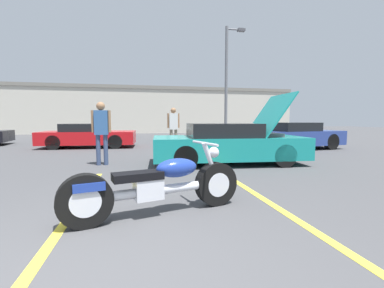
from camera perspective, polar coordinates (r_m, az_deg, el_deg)
The scene contains 11 objects.
ground_plane at distance 2.42m, azimuth -24.03°, elevation -26.84°, with size 80.00×80.00×0.00m, color #474749.
parking_stripe_foreground at distance 4.14m, azimuth -24.61°, elevation -12.97°, with size 0.12×4.85×0.01m, color yellow.
parking_stripe_middle at distance 4.48m, azimuth 14.85°, elevation -11.23°, with size 0.12×4.85×0.01m, color yellow.
far_building at distance 26.31m, azimuth -12.99°, elevation 7.62°, with size 32.00×4.20×4.40m.
light_pole at distance 16.07m, azimuth 7.93°, elevation 14.27°, with size 1.21×0.28×6.76m.
motorcycle at distance 3.49m, azimuth -7.54°, elevation -9.20°, with size 2.41×0.91×0.96m.
show_car_hood_open at distance 7.54m, azimuth 8.18°, elevation 0.10°, with size 4.42×2.13×2.02m.
parked_car_right_row at distance 12.09m, azimuth 21.53°, elevation 1.71°, with size 4.30×2.54×1.15m.
parked_car_mid_right_row at distance 12.69m, azimuth -22.04°, elevation 1.69°, with size 4.19×1.96×1.09m.
spectator_near_motorcycle at distance 10.92m, azimuth -4.15°, elevation 4.31°, with size 0.52×0.23×1.77m.
spectator_by_show_car at distance 7.58m, azimuth -19.51°, elevation 3.46°, with size 0.52×0.23×1.76m.
Camera 1 is at (0.48, -2.00, 1.28)m, focal length 24.00 mm.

